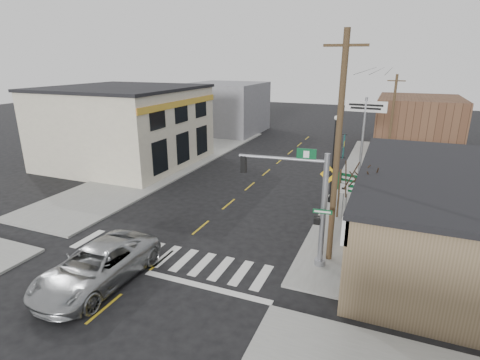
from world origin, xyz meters
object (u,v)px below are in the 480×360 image
at_px(fire_hydrant, 346,242).
at_px(dance_center_sign, 365,118).
at_px(suv, 97,266).
at_px(bare_tree, 362,171).
at_px(utility_pole_far, 391,123).
at_px(traffic_signal_pole, 310,197).
at_px(utility_pole_near, 337,151).
at_px(lamp_post, 335,153).
at_px(guide_sign, 351,189).

distance_m(fire_hydrant, dance_center_sign, 12.89).
bearing_deg(suv, bare_tree, 37.42).
distance_m(suv, utility_pole_far, 25.45).
bearing_deg(traffic_signal_pole, suv, -153.81).
relative_size(suv, dance_center_sign, 0.93).
xyz_separation_m(dance_center_sign, utility_pole_near, (-0.10, -13.37, 0.41)).
bearing_deg(utility_pole_near, suv, -153.38).
relative_size(lamp_post, utility_pole_far, 0.72).
xyz_separation_m(traffic_signal_pole, guide_sign, (1.26, 5.98, -1.36)).
distance_m(guide_sign, lamp_post, 3.19).
bearing_deg(fire_hydrant, suv, -143.64).
bearing_deg(utility_pole_far, guide_sign, -97.06).
xyz_separation_m(guide_sign, fire_hydrant, (0.33, -3.91, -1.56)).
distance_m(fire_hydrant, lamp_post, 7.25).
distance_m(traffic_signal_pole, fire_hydrant, 3.91).
xyz_separation_m(guide_sign, bare_tree, (0.70, -3.57, 2.13)).
relative_size(fire_hydrant, utility_pole_far, 0.08).
xyz_separation_m(dance_center_sign, bare_tree, (0.91, -11.70, -0.86)).
relative_size(guide_sign, utility_pole_near, 0.29).
height_order(fire_hydrant, bare_tree, bare_tree).
distance_m(guide_sign, fire_hydrant, 4.23).
height_order(guide_sign, utility_pole_far, utility_pole_far).
bearing_deg(dance_center_sign, traffic_signal_pole, -90.10).
height_order(guide_sign, bare_tree, bare_tree).
bearing_deg(utility_pole_far, dance_center_sign, -116.44).
relative_size(suv, lamp_post, 1.05).
bearing_deg(traffic_signal_pole, utility_pole_near, 32.11).
xyz_separation_m(lamp_post, bare_tree, (2.15, -6.02, 0.69)).
xyz_separation_m(traffic_signal_pole, dance_center_sign, (1.06, 14.11, 1.63)).
bearing_deg(utility_pole_near, dance_center_sign, 83.54).
bearing_deg(lamp_post, utility_pole_far, 68.99).
bearing_deg(guide_sign, lamp_post, 135.75).
distance_m(lamp_post, dance_center_sign, 6.02).
bearing_deg(dance_center_sign, bare_tree, -81.39).
height_order(guide_sign, utility_pole_near, utility_pole_near).
height_order(guide_sign, lamp_post, lamp_post).
distance_m(traffic_signal_pole, lamp_post, 8.43).
relative_size(utility_pole_near, utility_pole_far, 1.29).
height_order(fire_hydrant, lamp_post, lamp_post).
bearing_deg(bare_tree, utility_pole_near, -121.19).
bearing_deg(dance_center_sign, utility_pole_near, -86.26).
bearing_deg(suv, dance_center_sign, 65.48).
bearing_deg(bare_tree, guide_sign, 101.10).
xyz_separation_m(suv, lamp_post, (7.79, 13.41, 2.65)).
bearing_deg(utility_pole_near, fire_hydrant, 58.34).
bearing_deg(traffic_signal_pole, utility_pole_far, 74.77).
xyz_separation_m(suv, fire_hydrant, (9.56, 7.04, -0.35)).
xyz_separation_m(bare_tree, utility_pole_near, (-1.01, -1.67, 1.27)).
relative_size(suv, utility_pole_far, 0.75).
relative_size(suv, traffic_signal_pole, 1.10).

